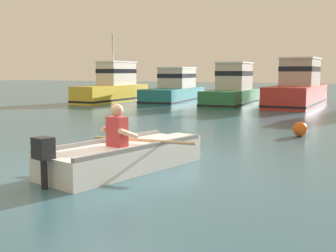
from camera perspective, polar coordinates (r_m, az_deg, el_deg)
ground_plane at (r=7.66m, az=-7.21°, el=-5.92°), size 120.00×120.00×0.00m
rowboat_with_person at (r=7.71m, az=-5.55°, el=-3.88°), size 2.15×3.69×1.19m
moored_boat_yellow at (r=25.01m, az=-7.25°, el=5.20°), size 1.60×6.03×3.87m
moored_boat_teal at (r=24.70m, az=0.96°, el=4.93°), size 2.33×6.10×1.99m
moored_boat_green at (r=22.67m, az=8.59°, el=4.85°), size 1.85×5.25×2.23m
moored_boat_red at (r=22.84m, az=16.94°, el=4.86°), size 2.36×6.75×2.45m
mooring_buoy at (r=12.08m, az=17.18°, el=-0.39°), size 0.39×0.39×0.39m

